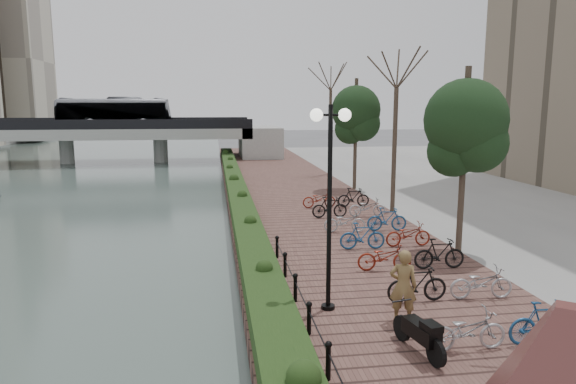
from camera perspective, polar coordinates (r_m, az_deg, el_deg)
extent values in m
cube|color=brown|center=(26.34, 2.15, -2.28)|extent=(8.00, 75.00, 0.50)
cube|color=#1B3412|center=(28.31, -5.54, -0.35)|extent=(1.10, 56.00, 0.60)
cylinder|color=black|center=(10.29, 4.49, -18.39)|extent=(0.10, 0.10, 0.70)
cylinder|color=black|center=(12.06, 2.35, -14.00)|extent=(0.10, 0.10, 0.70)
cylinder|color=black|center=(13.88, 0.82, -10.73)|extent=(0.10, 0.10, 0.70)
cylinder|color=black|center=(15.75, -0.33, -8.23)|extent=(0.10, 0.10, 0.70)
cylinder|color=black|center=(17.65, -1.22, -6.26)|extent=(0.10, 0.10, 0.70)
cylinder|color=black|center=(12.84, 4.62, -2.00)|extent=(0.12, 0.12, 5.20)
cylinder|color=black|center=(12.58, 4.76, 8.53)|extent=(0.70, 0.06, 0.06)
sphere|color=white|center=(12.50, 3.18, 8.54)|extent=(0.32, 0.32, 0.32)
sphere|color=white|center=(12.66, 6.32, 8.51)|extent=(0.32, 0.32, 0.32)
imported|color=brown|center=(12.80, 12.68, -10.15)|extent=(0.76, 0.63, 1.80)
imported|color=#A7A7AC|center=(12.01, 19.09, -14.11)|extent=(0.60, 1.72, 0.90)
imported|color=black|center=(14.18, 14.25, -9.95)|extent=(0.47, 1.66, 1.00)
imported|color=maroon|center=(16.51, 10.80, -7.20)|extent=(0.60, 1.71, 0.90)
imported|color=navy|center=(18.88, 8.25, -4.83)|extent=(0.47, 1.66, 1.00)
imported|color=#A7A7AC|center=(21.32, 6.28, -3.25)|extent=(0.60, 1.71, 0.90)
imported|color=black|center=(23.78, 4.73, -1.76)|extent=(0.47, 1.66, 1.00)
imported|color=maroon|center=(26.28, 3.46, -0.76)|extent=(0.60, 1.72, 0.90)
imported|color=navy|center=(12.88, 26.42, -12.72)|extent=(0.47, 1.66, 1.00)
imported|color=#A7A7AC|center=(14.96, 20.72, -9.45)|extent=(0.60, 1.71, 0.90)
imported|color=black|center=(17.15, 16.54, -6.62)|extent=(0.47, 1.66, 1.00)
imported|color=maroon|center=(19.46, 13.35, -4.70)|extent=(0.60, 1.71, 0.90)
imported|color=navy|center=(21.82, 10.87, -2.93)|extent=(0.47, 1.66, 1.00)
imported|color=#A7A7AC|center=(24.25, 8.87, -1.74)|extent=(0.60, 1.71, 0.90)
imported|color=black|center=(26.69, 7.25, -0.55)|extent=(0.47, 1.66, 1.00)
cube|color=#989893|center=(54.83, -23.49, 6.03)|extent=(36.00, 8.00, 1.00)
cube|color=black|center=(51.05, -24.70, 6.81)|extent=(36.00, 0.15, 0.90)
cube|color=black|center=(58.57, -22.56, 7.20)|extent=(36.00, 0.15, 0.90)
cylinder|color=#989893|center=(54.95, -23.37, 4.21)|extent=(1.40, 1.40, 2.50)
cylinder|color=#989893|center=(53.31, -13.97, 4.57)|extent=(1.40, 1.40, 2.50)
imported|color=silver|center=(53.73, -18.71, 8.39)|extent=(2.52, 10.77, 3.00)
cube|color=#BFB39F|center=(93.87, -29.09, 12.60)|extent=(12.00, 12.00, 24.00)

